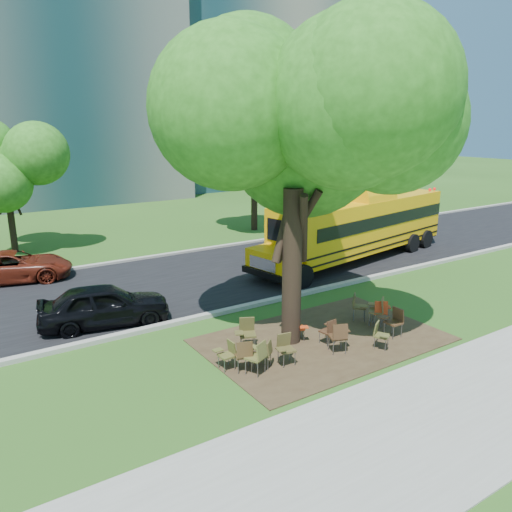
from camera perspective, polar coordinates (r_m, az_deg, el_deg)
ground at (r=14.95m, az=3.46°, el=-9.78°), size 160.00×160.00×0.00m
sidewalk at (r=11.83m, az=18.81°, el=-17.70°), size 60.00×4.00×0.04m
dirt_patch at (r=15.17m, az=7.68°, el=-9.45°), size 7.00×4.50×0.03m
asphalt_road at (r=20.60m, az=-8.25°, el=-2.82°), size 80.00×8.00×0.04m
kerb_near at (r=17.23m, az=-2.53°, el=-6.08°), size 80.00×0.25×0.14m
kerb_far at (r=24.22m, az=-12.40°, el=-0.20°), size 80.00×0.25×0.14m
building_right at (r=58.83m, az=0.11°, el=21.02°), size 30.00×16.00×25.00m
bg_tree_2 at (r=27.11m, az=-26.79°, el=9.06°), size 4.80×4.80×6.62m
bg_tree_3 at (r=29.68m, az=-0.20°, el=12.58°), size 5.60×5.60×7.84m
bg_tree_4 at (r=34.02m, az=12.35°, el=11.38°), size 5.00×5.00×6.85m
main_tree at (r=13.64m, az=4.40°, el=12.20°), size 7.20×7.20×9.22m
school_bus at (r=23.97m, az=11.77°, el=3.56°), size 11.88×4.43×2.85m
chair_0 at (r=12.90m, az=0.20°, el=-11.15°), size 0.63×0.73×0.92m
chair_1 at (r=13.04m, az=-1.30°, el=-10.95°), size 0.70×0.55×0.90m
chair_2 at (r=13.28m, az=1.12°, el=-10.81°), size 0.52×0.66×0.77m
chair_3 at (r=13.44m, az=3.33°, el=-10.26°), size 0.62×0.50×0.86m
chair_4 at (r=14.18m, az=9.51°, el=-8.84°), size 0.75×0.59×0.93m
chair_5 at (r=14.71m, az=13.98°, el=-8.54°), size 0.54×0.66×0.80m
chair_6 at (r=15.63m, az=15.51°, el=-6.96°), size 0.53×0.59×0.91m
chair_7 at (r=16.31m, az=14.11°, el=-6.01°), size 0.75×0.59×0.88m
chair_8 at (r=13.22m, az=-3.28°, el=-10.90°), size 0.47×0.51×0.79m
chair_9 at (r=14.23m, az=-1.10°, el=-8.52°), size 0.77×0.61×0.94m
chair_10 at (r=14.86m, az=4.67°, el=-7.96°), size 0.49×0.63×0.77m
chair_11 at (r=14.70m, az=8.37°, el=-8.26°), size 0.53×0.52×0.80m
chair_12 at (r=16.60m, az=11.57°, el=-5.45°), size 0.61×0.77×0.89m
chair_13 at (r=16.33m, az=13.82°, el=-5.81°), size 0.63×0.79×0.94m
black_car at (r=16.55m, az=-16.94°, el=-5.37°), size 4.25×2.39×1.37m
bg_car_red at (r=22.49m, az=-26.04°, el=-1.08°), size 4.89×3.11×1.26m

